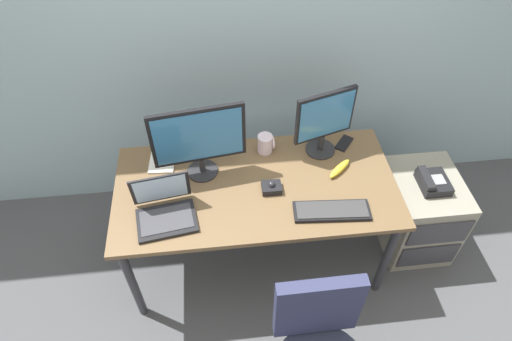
{
  "coord_description": "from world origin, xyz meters",
  "views": [
    {
      "loc": [
        -0.18,
        -1.65,
        2.61
      ],
      "look_at": [
        0.0,
        0.0,
        0.85
      ],
      "focal_mm": 30.94,
      "sensor_mm": 36.0,
      "label": 1
    }
  ],
  "objects_px": {
    "laptop": "(164,209)",
    "coffee_mug": "(266,144)",
    "keyboard": "(332,211)",
    "desk_phone": "(432,181)",
    "paper_notepad": "(162,160)",
    "cell_phone": "(344,143)",
    "file_cabinet": "(418,212)",
    "monitor_main": "(199,139)",
    "trackball_mouse": "(272,187)",
    "banana": "(340,169)",
    "monitor_side": "(325,120)"
  },
  "relations": [
    {
      "from": "laptop",
      "to": "coffee_mug",
      "type": "xyz_separation_m",
      "value": [
        0.59,
        0.43,
        0.01
      ]
    },
    {
      "from": "desk_phone",
      "to": "trackball_mouse",
      "type": "distance_m",
      "value": 1.01
    },
    {
      "from": "laptop",
      "to": "desk_phone",
      "type": "bearing_deg",
      "value": 5.93
    },
    {
      "from": "desk_phone",
      "to": "keyboard",
      "type": "relative_size",
      "value": 0.48
    },
    {
      "from": "keyboard",
      "to": "cell_phone",
      "type": "bearing_deg",
      "value": 68.88
    },
    {
      "from": "cell_phone",
      "to": "monitor_main",
      "type": "bearing_deg",
      "value": -132.22
    },
    {
      "from": "desk_phone",
      "to": "trackball_mouse",
      "type": "height_order",
      "value": "trackball_mouse"
    },
    {
      "from": "trackball_mouse",
      "to": "paper_notepad",
      "type": "distance_m",
      "value": 0.69
    },
    {
      "from": "monitor_main",
      "to": "coffee_mug",
      "type": "height_order",
      "value": "monitor_main"
    },
    {
      "from": "monitor_side",
      "to": "paper_notepad",
      "type": "xyz_separation_m",
      "value": [
        -0.96,
        0.01,
        -0.23
      ]
    },
    {
      "from": "file_cabinet",
      "to": "keyboard",
      "type": "xyz_separation_m",
      "value": [
        -0.7,
        -0.26,
        0.45
      ]
    },
    {
      "from": "cell_phone",
      "to": "desk_phone",
      "type": "bearing_deg",
      "value": 9.61
    },
    {
      "from": "banana",
      "to": "monitor_side",
      "type": "bearing_deg",
      "value": 111.74
    },
    {
      "from": "cell_phone",
      "to": "file_cabinet",
      "type": "bearing_deg",
      "value": 11.47
    },
    {
      "from": "paper_notepad",
      "to": "banana",
      "type": "height_order",
      "value": "banana"
    },
    {
      "from": "file_cabinet",
      "to": "coffee_mug",
      "type": "relative_size",
      "value": 4.9
    },
    {
      "from": "laptop",
      "to": "banana",
      "type": "distance_m",
      "value": 1.03
    },
    {
      "from": "laptop",
      "to": "banana",
      "type": "xyz_separation_m",
      "value": [
        1.0,
        0.21,
        -0.03
      ]
    },
    {
      "from": "cell_phone",
      "to": "banana",
      "type": "bearing_deg",
      "value": -72.3
    },
    {
      "from": "monitor_main",
      "to": "banana",
      "type": "height_order",
      "value": "monitor_main"
    },
    {
      "from": "file_cabinet",
      "to": "banana",
      "type": "height_order",
      "value": "banana"
    },
    {
      "from": "paper_notepad",
      "to": "coffee_mug",
      "type": "bearing_deg",
      "value": 1.8
    },
    {
      "from": "paper_notepad",
      "to": "cell_phone",
      "type": "height_order",
      "value": "paper_notepad"
    },
    {
      "from": "file_cabinet",
      "to": "monitor_side",
      "type": "bearing_deg",
      "value": 161.72
    },
    {
      "from": "trackball_mouse",
      "to": "coffee_mug",
      "type": "height_order",
      "value": "coffee_mug"
    },
    {
      "from": "keyboard",
      "to": "coffee_mug",
      "type": "distance_m",
      "value": 0.59
    },
    {
      "from": "desk_phone",
      "to": "paper_notepad",
      "type": "relative_size",
      "value": 0.96
    },
    {
      "from": "coffee_mug",
      "to": "file_cabinet",
      "type": "bearing_deg",
      "value": -14.09
    },
    {
      "from": "cell_phone",
      "to": "coffee_mug",
      "type": "bearing_deg",
      "value": -140.52
    },
    {
      "from": "keyboard",
      "to": "banana",
      "type": "distance_m",
      "value": 0.32
    },
    {
      "from": "keyboard",
      "to": "laptop",
      "type": "relative_size",
      "value": 1.21
    },
    {
      "from": "keyboard",
      "to": "cell_phone",
      "type": "distance_m",
      "value": 0.56
    },
    {
      "from": "laptop",
      "to": "paper_notepad",
      "type": "distance_m",
      "value": 0.42
    },
    {
      "from": "file_cabinet",
      "to": "cell_phone",
      "type": "xyz_separation_m",
      "value": [
        -0.5,
        0.26,
        0.44
      ]
    },
    {
      "from": "monitor_main",
      "to": "keyboard",
      "type": "relative_size",
      "value": 1.24
    },
    {
      "from": "paper_notepad",
      "to": "banana",
      "type": "distance_m",
      "value": 1.05
    },
    {
      "from": "keyboard",
      "to": "banana",
      "type": "bearing_deg",
      "value": 68.72
    },
    {
      "from": "monitor_side",
      "to": "coffee_mug",
      "type": "xyz_separation_m",
      "value": [
        -0.34,
        0.03,
        -0.18
      ]
    },
    {
      "from": "coffee_mug",
      "to": "cell_phone",
      "type": "height_order",
      "value": "coffee_mug"
    },
    {
      "from": "desk_phone",
      "to": "paper_notepad",
      "type": "height_order",
      "value": "paper_notepad"
    },
    {
      "from": "monitor_side",
      "to": "cell_phone",
      "type": "xyz_separation_m",
      "value": [
        0.16,
        0.04,
        -0.24
      ]
    },
    {
      "from": "desk_phone",
      "to": "monitor_main",
      "type": "distance_m",
      "value": 1.43
    },
    {
      "from": "keyboard",
      "to": "coffee_mug",
      "type": "height_order",
      "value": "coffee_mug"
    },
    {
      "from": "trackball_mouse",
      "to": "banana",
      "type": "distance_m",
      "value": 0.43
    },
    {
      "from": "monitor_side",
      "to": "coffee_mug",
      "type": "height_order",
      "value": "monitor_side"
    },
    {
      "from": "paper_notepad",
      "to": "monitor_side",
      "type": "bearing_deg",
      "value": -0.71
    },
    {
      "from": "monitor_main",
      "to": "coffee_mug",
      "type": "distance_m",
      "value": 0.46
    },
    {
      "from": "monitor_main",
      "to": "trackball_mouse",
      "type": "bearing_deg",
      "value": -25.83
    },
    {
      "from": "desk_phone",
      "to": "keyboard",
      "type": "xyz_separation_m",
      "value": [
        -0.7,
        -0.25,
        0.12
      ]
    },
    {
      "from": "laptop",
      "to": "trackball_mouse",
      "type": "relative_size",
      "value": 3.14
    }
  ]
}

